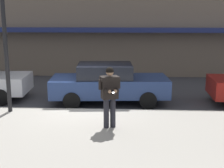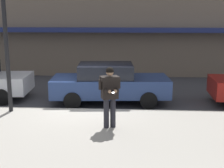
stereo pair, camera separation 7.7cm
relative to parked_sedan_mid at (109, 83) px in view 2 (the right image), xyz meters
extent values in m
plane|color=#3D3D42|center=(-0.99, -1.11, -0.79)|extent=(80.00, 80.00, 0.00)
cube|color=#A8A399|center=(0.01, -3.96, -0.72)|extent=(32.00, 5.30, 0.14)
cube|color=silver|center=(0.01, -1.06, -0.79)|extent=(28.00, 0.12, 0.01)
cube|color=navy|center=(0.01, 5.04, 1.81)|extent=(26.60, 0.70, 0.24)
cylinder|color=black|center=(-4.21, 1.12, -0.47)|extent=(0.65, 0.26, 0.64)
cylinder|color=black|center=(-4.09, -0.58, -0.47)|extent=(0.65, 0.26, 0.64)
cube|color=navy|center=(0.04, 0.00, -0.12)|extent=(4.62, 2.15, 0.70)
cube|color=black|center=(-0.14, -0.01, 0.49)|extent=(2.19, 1.79, 0.52)
cylinder|color=black|center=(1.37, 0.96, -0.47)|extent=(0.65, 0.27, 0.64)
cylinder|color=black|center=(1.50, -0.75, -0.47)|extent=(0.65, 0.27, 0.64)
cylinder|color=black|center=(-1.41, 0.75, -0.47)|extent=(0.65, 0.27, 0.64)
cylinder|color=black|center=(-1.29, -0.95, -0.47)|extent=(0.65, 0.27, 0.64)
cylinder|color=#23232B|center=(0.32, -3.09, -0.21)|extent=(0.16, 0.16, 0.88)
cylinder|color=#23232B|center=(0.14, -3.16, -0.21)|extent=(0.16, 0.16, 0.88)
cube|color=black|center=(0.23, -3.13, 0.55)|extent=(0.53, 0.44, 0.64)
cube|color=black|center=(0.23, -3.13, 0.82)|extent=(0.60, 0.49, 0.12)
cylinder|color=black|center=(0.48, -3.04, 0.66)|extent=(0.11, 0.11, 0.30)
cylinder|color=black|center=(0.42, -3.23, 0.51)|extent=(0.19, 0.32, 0.10)
sphere|color=tan|center=(0.41, -3.38, 0.51)|extent=(0.10, 0.10, 0.10)
cylinder|color=black|center=(-0.02, -3.22, 0.66)|extent=(0.11, 0.11, 0.30)
cylinder|color=black|center=(0.14, -3.33, 0.51)|extent=(0.19, 0.32, 0.10)
sphere|color=tan|center=(0.25, -3.44, 0.51)|extent=(0.10, 0.10, 0.10)
cube|color=black|center=(0.34, -3.45, 0.51)|extent=(0.12, 0.16, 0.07)
sphere|color=tan|center=(0.24, -3.16, 1.01)|extent=(0.22, 0.22, 0.22)
sphere|color=black|center=(0.24, -3.16, 1.04)|extent=(0.23, 0.23, 0.23)
cylinder|color=black|center=(-3.28, -1.76, 1.65)|extent=(0.14, 0.14, 4.60)
camera|label=1|loc=(0.76, -11.83, 2.58)|focal=50.00mm
camera|label=2|loc=(0.84, -11.82, 2.58)|focal=50.00mm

